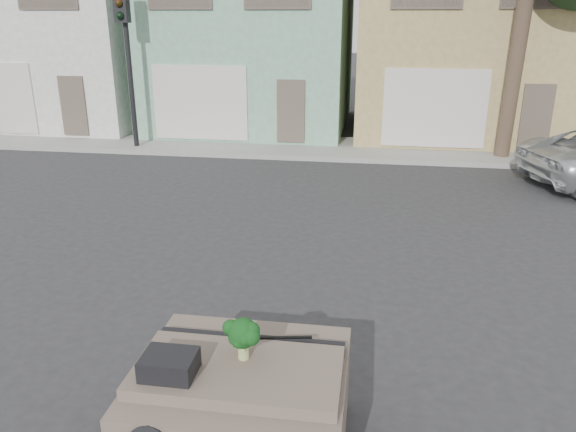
# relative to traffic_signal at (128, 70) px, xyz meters

# --- Properties ---
(ground_plane) EXTENTS (120.00, 120.00, 0.00)m
(ground_plane) POSITION_rel_traffic_signal_xyz_m (6.50, -9.50, -2.55)
(ground_plane) COLOR #303033
(ground_plane) RESTS_ON ground
(sidewalk) EXTENTS (40.00, 3.00, 0.15)m
(sidewalk) POSITION_rel_traffic_signal_xyz_m (6.50, 1.00, -2.47)
(sidewalk) COLOR gray
(sidewalk) RESTS_ON ground
(townhouse_white) EXTENTS (7.20, 8.20, 7.55)m
(townhouse_white) POSITION_rel_traffic_signal_xyz_m (-4.50, 5.00, 1.23)
(townhouse_white) COLOR silver
(townhouse_white) RESTS_ON ground
(townhouse_mint) EXTENTS (7.20, 8.20, 7.55)m
(townhouse_mint) POSITION_rel_traffic_signal_xyz_m (3.00, 5.00, 1.23)
(townhouse_mint) COLOR #7FB192
(townhouse_mint) RESTS_ON ground
(townhouse_tan) EXTENTS (7.20, 8.20, 7.55)m
(townhouse_tan) POSITION_rel_traffic_signal_xyz_m (10.50, 5.00, 1.23)
(townhouse_tan) COLOR tan
(townhouse_tan) RESTS_ON ground
(traffic_signal) EXTENTS (0.40, 0.40, 5.10)m
(traffic_signal) POSITION_rel_traffic_signal_xyz_m (0.00, 0.00, 0.00)
(traffic_signal) COLOR black
(traffic_signal) RESTS_ON ground
(tree_near) EXTENTS (4.40, 4.00, 8.50)m
(tree_near) POSITION_rel_traffic_signal_xyz_m (11.50, 0.30, 1.70)
(tree_near) COLOR #1D371C
(tree_near) RESTS_ON ground
(car_dashboard) EXTENTS (2.00, 1.80, 1.12)m
(car_dashboard) POSITION_rel_traffic_signal_xyz_m (6.50, -12.50, -1.99)
(car_dashboard) COLOR #68594E
(car_dashboard) RESTS_ON ground
(instrument_hump) EXTENTS (0.48, 0.38, 0.20)m
(instrument_hump) POSITION_rel_traffic_signal_xyz_m (5.92, -12.85, -1.33)
(instrument_hump) COLOR black
(instrument_hump) RESTS_ON car_dashboard
(wiper_arm) EXTENTS (0.69, 0.15, 0.02)m
(wiper_arm) POSITION_rel_traffic_signal_xyz_m (6.78, -12.12, -1.42)
(wiper_arm) COLOR black
(wiper_arm) RESTS_ON car_dashboard
(broccoli) EXTENTS (0.44, 0.44, 0.43)m
(broccoli) POSITION_rel_traffic_signal_xyz_m (6.52, -12.50, -1.22)
(broccoli) COLOR #0D3510
(broccoli) RESTS_ON car_dashboard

